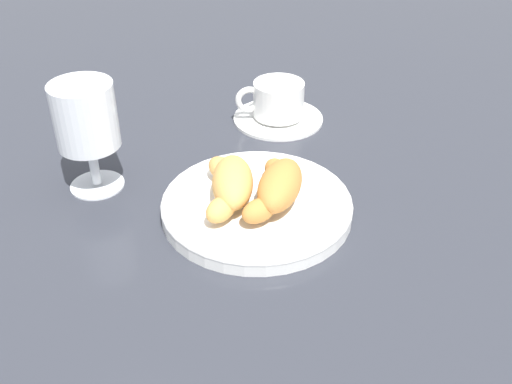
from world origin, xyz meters
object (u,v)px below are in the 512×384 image
at_px(croissant_small, 230,183).
at_px(coffee_cup_near, 278,104).
at_px(pastry_plate, 256,205).
at_px(juice_glass_left, 86,122).
at_px(croissant_large, 277,187).

xyz_separation_m(croissant_small, coffee_cup_near, (0.24, 0.01, -0.01)).
relative_size(croissant_small, coffee_cup_near, 0.95).
xyz_separation_m(pastry_plate, juice_glass_left, (-0.01, 0.21, 0.08)).
distance_m(pastry_plate, croissant_large, 0.04).
relative_size(pastry_plate, juice_glass_left, 1.62).
bearing_deg(coffee_cup_near, croissant_large, -164.09).
height_order(croissant_large, croissant_small, same).
bearing_deg(juice_glass_left, croissant_small, -89.53).
xyz_separation_m(croissant_large, croissant_small, (-0.01, 0.05, 0.00)).
height_order(pastry_plate, coffee_cup_near, coffee_cup_near).
bearing_deg(croissant_small, pastry_plate, -79.57).
bearing_deg(juice_glass_left, pastry_plate, -88.09).
bearing_deg(coffee_cup_near, croissant_small, -177.14).
bearing_deg(croissant_small, croissant_large, -79.67).
height_order(croissant_small, juice_glass_left, juice_glass_left).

